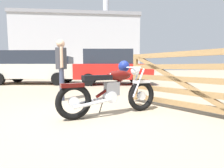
% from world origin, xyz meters
% --- Properties ---
extents(ground_plane, '(80.00, 80.00, 0.00)m').
position_xyz_m(ground_plane, '(0.00, 0.00, 0.00)').
color(ground_plane, gray).
extents(vintage_motorcycle, '(1.98, 0.99, 1.07)m').
position_xyz_m(vintage_motorcycle, '(0.31, 0.01, 0.49)').
color(vintage_motorcycle, black).
rests_on(vintage_motorcycle, ground_plane).
extents(timber_gate, '(1.50, 2.20, 1.60)m').
position_xyz_m(timber_gate, '(1.86, -0.00, 0.70)').
color(timber_gate, olive).
rests_on(timber_gate, ground_plane).
extents(bystander, '(0.30, 0.45, 1.66)m').
position_xyz_m(bystander, '(-0.94, 1.63, 1.02)').
color(bystander, '#383D51').
rests_on(bystander, ground_plane).
extents(white_estate_far, '(4.06, 2.15, 1.78)m').
position_xyz_m(white_estate_far, '(0.89, 5.85, 0.92)').
color(white_estate_far, black).
rests_on(white_estate_far, ground_plane).
extents(pale_sedan_back, '(4.88, 2.39, 1.74)m').
position_xyz_m(pale_sedan_back, '(-3.31, 6.63, 0.94)').
color(pale_sedan_back, black).
rests_on(pale_sedan_back, ground_plane).
extents(dark_sedan_left, '(4.90, 2.45, 1.74)m').
position_xyz_m(dark_sedan_left, '(-3.82, 11.84, 0.94)').
color(dark_sedan_left, black).
rests_on(dark_sedan_left, ground_plane).
extents(blue_hatchback_right, '(4.35, 2.24, 1.67)m').
position_xyz_m(blue_hatchback_right, '(2.76, 12.99, 0.84)').
color(blue_hatchback_right, black).
rests_on(blue_hatchback_right, ground_plane).
extents(industrial_building, '(19.62, 12.12, 19.59)m').
position_xyz_m(industrial_building, '(-2.51, 29.46, 4.63)').
color(industrial_building, '#B2B2B7').
rests_on(industrial_building, ground_plane).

